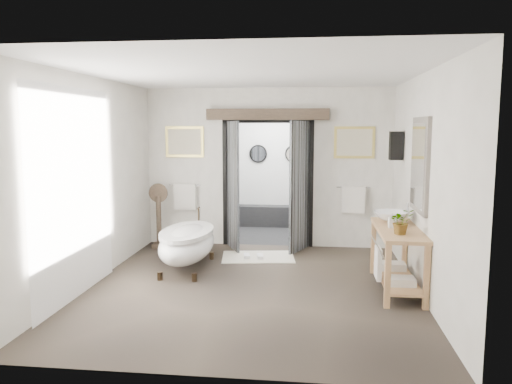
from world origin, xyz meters
The scene contains 13 objects.
ground_plane centered at (0.00, 0.00, 0.00)m, with size 5.00×5.00×0.00m, color #4D4135.
room_shell centered at (-0.04, -0.13, 1.86)m, with size 4.52×5.02×2.91m.
shower_room centered at (0.00, 3.99, 0.91)m, with size 2.22×2.01×2.51m.
back_wall_dressing centered at (0.00, 2.32, 1.56)m, with size 3.82×0.78×2.52m.
clawfoot_tub centered at (-1.09, 0.79, 0.41)m, with size 0.77×1.73×0.84m.
vanity centered at (1.95, 0.15, 0.51)m, with size 0.57×1.60×0.85m.
pedestal_mirror centered at (-1.95, 2.08, 0.51)m, with size 0.35×0.23×1.19m.
rug centered at (-0.08, 1.60, 0.01)m, with size 1.20×0.80×0.01m, color beige.
slippers centered at (-0.15, 1.53, 0.04)m, with size 0.36×0.26×0.05m.
basin centered at (1.93, 0.49, 0.93)m, with size 0.49×0.49×0.17m, color white.
plant centered at (1.94, -0.24, 1.01)m, with size 0.30×0.26×0.33m, color gray.
soap_bottle_a centered at (1.89, 0.17, 0.95)m, with size 0.09×0.09×0.20m, color gray.
soap_bottle_b centered at (1.91, 0.79, 0.93)m, with size 0.13×0.13×0.16m, color gray.
Camera 1 is at (0.83, -6.59, 2.20)m, focal length 35.00 mm.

